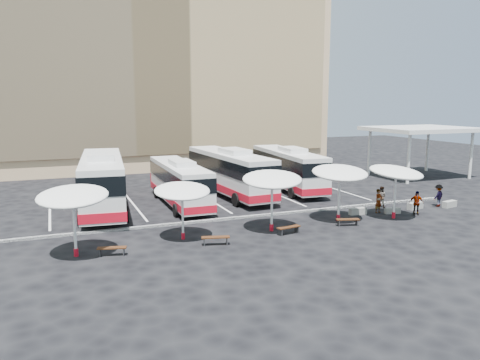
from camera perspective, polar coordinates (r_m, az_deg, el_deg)
name	(u,v)px	position (r m, az deg, el deg)	size (l,w,h in m)	color
ground	(243,220)	(31.38, 0.35, -4.93)	(120.00, 120.00, 0.00)	black
sandstone_building	(146,62)	(61.25, -11.35, 13.89)	(42.00, 18.25, 29.60)	tan
service_canopy	(420,130)	(52.18, 21.14, 5.67)	(10.00, 8.00, 5.20)	silver
curb_divider	(240,217)	(31.81, 0.01, -4.59)	(34.00, 0.25, 0.15)	black
bay_lines	(206,198)	(38.71, -4.14, -2.14)	(24.15, 12.00, 0.01)	white
bus_0	(102,180)	(35.60, -16.44, 0.02)	(4.23, 13.74, 4.29)	silver
bus_1	(179,182)	(35.97, -7.42, -0.18)	(2.71, 11.18, 3.54)	silver
bus_2	(229,171)	(39.30, -1.31, 1.11)	(3.55, 12.88, 4.04)	silver
bus_3	(288,167)	(42.27, 5.83, 1.55)	(3.68, 12.38, 3.87)	silver
sunshade_0	(73,196)	(24.99, -19.72, -1.90)	(4.39, 4.42, 3.70)	silver
sunshade_1	(182,191)	(26.77, -7.06, -1.35)	(3.42, 3.45, 3.33)	silver
sunshade_2	(272,179)	(28.27, 3.94, 0.06)	(4.66, 4.69, 3.77)	silver
sunshade_3	(340,173)	(31.28, 12.07, 0.85)	(4.38, 4.41, 3.80)	silver
sunshade_4	(396,172)	(33.03, 18.49, 0.88)	(4.58, 4.61, 3.71)	silver
wood_bench_0	(112,249)	(25.22, -15.35, -8.14)	(1.53, 0.74, 0.45)	black
wood_bench_1	(216,239)	(26.08, -3.00, -7.15)	(1.62, 0.80, 0.48)	black
wood_bench_2	(289,228)	(28.26, 5.96, -5.89)	(1.56, 0.63, 0.47)	black
wood_bench_3	(348,221)	(30.73, 13.00, -4.83)	(1.53, 0.82, 0.45)	black
conc_bench_0	(358,211)	(33.93, 14.16, -3.71)	(1.24, 0.41, 0.46)	gray
conc_bench_1	(392,211)	(34.89, 18.10, -3.58)	(1.10, 0.37, 0.41)	gray
conc_bench_2	(415,206)	(36.87, 20.57, -2.95)	(1.34, 0.45, 0.50)	gray
conc_bench_3	(449,204)	(38.50, 24.17, -2.69)	(1.27, 0.42, 0.48)	gray
passenger_0	(378,201)	(34.72, 16.53, -2.47)	(0.62, 0.41, 1.71)	black
passenger_1	(381,197)	(36.60, 16.86, -1.97)	(0.77, 0.60, 1.58)	black
passenger_2	(416,203)	(34.95, 20.70, -2.63)	(0.99, 0.41, 1.69)	black
passenger_3	(438,196)	(38.26, 23.02, -1.76)	(1.09, 0.63, 1.69)	black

